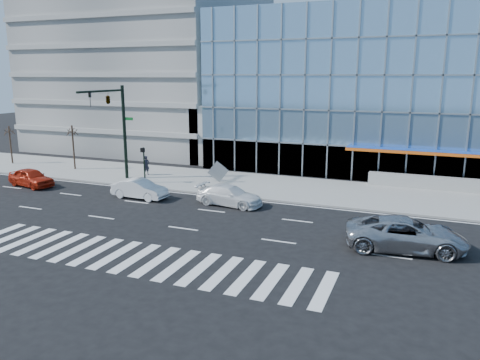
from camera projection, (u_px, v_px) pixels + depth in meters
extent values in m
plane|color=black|center=(211.00, 211.00, 31.73)|extent=(160.00, 160.00, 0.00)
cube|color=gray|center=(252.00, 185.00, 38.96)|extent=(120.00, 8.00, 0.15)
cube|color=#76A1C5|center=(439.00, 90.00, 48.57)|extent=(42.00, 26.00, 15.00)
cube|color=gray|center=(156.00, 67.00, 60.29)|extent=(24.00, 24.00, 20.00)
cube|color=gray|center=(232.00, 133.00, 49.54)|extent=(6.00, 8.00, 6.00)
cube|color=gray|center=(222.00, 3.00, 100.66)|extent=(14.00, 14.00, 48.00)
cylinder|color=black|center=(125.00, 133.00, 40.22)|extent=(0.28, 0.28, 8.00)
cylinder|color=black|center=(101.00, 91.00, 36.89)|extent=(0.18, 5.60, 0.18)
imported|color=black|center=(90.00, 100.00, 35.75)|extent=(0.18, 0.22, 1.10)
imported|color=black|center=(108.00, 98.00, 37.74)|extent=(0.48, 2.24, 0.90)
cube|color=#0C591E|center=(128.00, 119.00, 39.79)|extent=(0.90, 0.05, 0.25)
cylinder|color=black|center=(144.00, 165.00, 38.96)|extent=(0.12, 0.12, 3.00)
cube|color=black|center=(143.00, 150.00, 38.54)|extent=(0.30, 0.25, 0.35)
cylinder|color=#332319|center=(73.00, 147.00, 44.53)|extent=(0.16, 0.16, 4.20)
ellipsoid|color=#332319|center=(72.00, 130.00, 44.15)|extent=(1.10, 1.10, 0.90)
cylinder|color=#332319|center=(11.00, 145.00, 47.46)|extent=(0.16, 0.16, 3.80)
ellipsoid|color=#332319|center=(9.00, 130.00, 47.12)|extent=(1.10, 1.10, 0.90)
imported|color=#B2B3B7|center=(406.00, 234.00, 24.52)|extent=(6.53, 3.68, 1.72)
imported|color=white|center=(229.00, 195.00, 33.00)|extent=(5.00, 2.41, 1.40)
imported|color=silver|center=(140.00, 189.00, 34.82)|extent=(4.37, 1.68, 1.42)
imported|color=#B0220D|center=(31.00, 178.00, 38.48)|extent=(4.64, 2.59, 1.49)
imported|color=black|center=(146.00, 165.00, 42.16)|extent=(0.62, 0.74, 1.74)
cube|color=gray|center=(218.00, 172.00, 39.26)|extent=(1.75, 0.66, 1.83)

